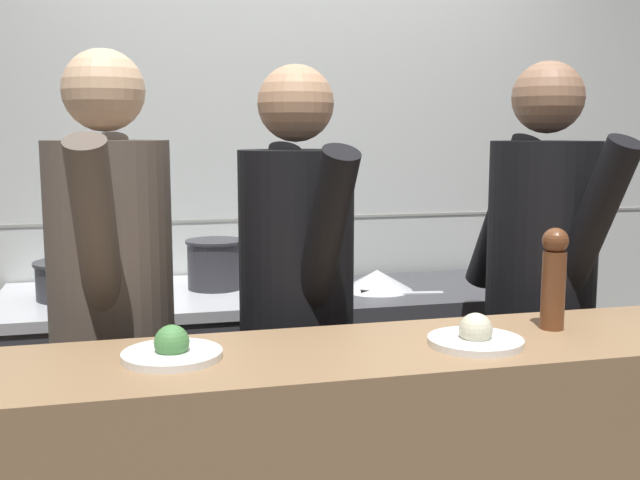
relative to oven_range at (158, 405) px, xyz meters
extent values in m
cube|color=silver|center=(0.62, 0.40, 0.84)|extent=(8.00, 0.06, 2.60)
cube|color=gray|center=(0.62, 0.37, 0.69)|extent=(8.00, 0.00, 0.01)
cube|color=#38383D|center=(0.00, 0.00, -0.02)|extent=(1.16, 0.70, 0.87)
cube|color=#B7BABF|center=(0.00, 0.00, 0.43)|extent=(1.19, 0.71, 0.04)
cube|color=#B7BABF|center=(0.00, -0.33, 0.04)|extent=(1.05, 0.03, 0.10)
cube|color=#38383D|center=(1.11, 0.00, -0.02)|extent=(0.90, 0.65, 0.88)
cylinder|color=#2D2D33|center=(-0.30, 0.00, 0.53)|extent=(0.27, 0.27, 0.14)
cylinder|color=#2D2D33|center=(-0.30, 0.00, 0.59)|extent=(0.28, 0.28, 0.01)
cylinder|color=#2D2D33|center=(0.24, 0.05, 0.55)|extent=(0.22, 0.22, 0.20)
cylinder|color=#2D2D33|center=(0.24, 0.05, 0.65)|extent=(0.24, 0.24, 0.01)
cone|color=#B7BABF|center=(0.91, -0.02, 0.47)|extent=(0.30, 0.30, 0.08)
cube|color=#B7BABF|center=(1.03, -0.13, 0.43)|extent=(0.23, 0.07, 0.01)
cube|color=black|center=(0.87, -0.10, 0.44)|extent=(0.11, 0.04, 0.02)
cylinder|color=white|center=(0.01, -1.21, 0.57)|extent=(0.23, 0.23, 0.02)
sphere|color=#4C8C47|center=(0.01, -1.21, 0.60)|extent=(0.08, 0.08, 0.08)
cylinder|color=white|center=(0.74, -1.28, 0.57)|extent=(0.24, 0.24, 0.02)
sphere|color=beige|center=(0.74, -1.28, 0.60)|extent=(0.08, 0.08, 0.08)
cylinder|color=brown|center=(1.00, -1.19, 0.66)|extent=(0.06, 0.06, 0.21)
sphere|color=brown|center=(1.00, -1.19, 0.79)|extent=(0.07, 0.07, 0.07)
cylinder|color=brown|center=(-0.14, -0.68, 0.71)|extent=(0.40, 0.40, 0.68)
sphere|color=#D8AD84|center=(-0.14, -0.68, 1.20)|extent=(0.23, 0.23, 0.23)
cylinder|color=brown|center=(-0.12, -0.47, 0.79)|extent=(0.15, 0.35, 0.57)
cylinder|color=brown|center=(-0.16, -0.90, 0.79)|extent=(0.15, 0.35, 0.57)
cylinder|color=black|center=(0.41, -0.72, 0.69)|extent=(0.40, 0.40, 0.67)
sphere|color=tan|center=(0.41, -0.72, 1.16)|extent=(0.23, 0.23, 0.23)
cylinder|color=black|center=(0.38, -0.51, 0.77)|extent=(0.16, 0.35, 0.56)
cylinder|color=black|center=(0.44, -0.92, 0.77)|extent=(0.16, 0.35, 0.56)
cube|color=black|center=(1.25, -0.72, -0.04)|extent=(0.34, 0.25, 0.83)
cylinder|color=black|center=(1.25, -0.72, 0.71)|extent=(0.42, 0.42, 0.68)
sphere|color=#8C664C|center=(1.25, -0.72, 1.19)|extent=(0.23, 0.23, 0.23)
cylinder|color=black|center=(1.21, -0.51, 0.79)|extent=(0.17, 0.36, 0.57)
cylinder|color=black|center=(1.29, -0.93, 0.79)|extent=(0.17, 0.36, 0.57)
camera|label=1|loc=(-0.07, -2.93, 1.07)|focal=42.00mm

